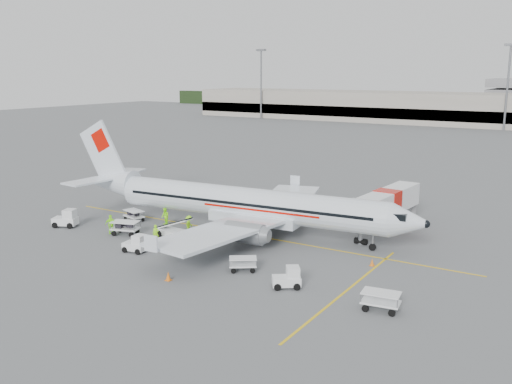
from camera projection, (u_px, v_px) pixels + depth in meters
ground at (245, 234)px, 54.83m from camera, size 360.00×360.00×0.00m
stripe_lead at (245, 234)px, 54.83m from camera, size 44.00×0.20×0.01m
stripe_cross at (348, 290)px, 40.96m from camera, size 0.20×20.00×0.01m
terminal_west at (360, 106)px, 182.56m from camera, size 110.00×22.00×9.00m
mast_west at (261, 85)px, 186.70m from camera, size 3.20×1.20×22.00m
mast_center at (507, 88)px, 148.03m from camera, size 3.20×1.20×22.00m
aircraft at (248, 182)px, 54.23m from camera, size 38.72×31.58×10.02m
jet_bridge at (387, 211)px, 55.64m from camera, size 3.97×15.55×4.04m
belt_loader at (175, 224)px, 53.43m from camera, size 5.07×2.20×2.68m
tug_fore at (286, 277)px, 41.18m from camera, size 2.35×2.13×1.58m
tug_mid at (135, 243)px, 49.35m from camera, size 2.15×1.40×1.56m
tug_aft at (65, 218)px, 57.30m from camera, size 2.68×2.16×1.81m
cart_loaded_a at (125, 228)px, 54.54m from camera, size 2.91×2.26×1.34m
cart_loaded_b at (134, 216)px, 59.51m from camera, size 2.54×1.91×1.18m
cart_empty_a at (243, 264)px, 44.66m from camera, size 2.46×2.23×1.11m
cart_empty_b at (381, 301)px, 37.26m from camera, size 2.64×1.77×1.28m
cone_nose at (372, 262)px, 45.90m from camera, size 0.38×0.38×0.62m
cone_port at (332, 210)px, 63.02m from camera, size 0.33×0.33×0.54m
cone_stbd at (168, 276)px, 42.68m from camera, size 0.43×0.43×0.70m
crew_a at (156, 233)px, 52.23m from camera, size 0.70×0.62×1.61m
crew_b at (165, 217)px, 57.89m from camera, size 1.09×1.00×1.80m
crew_c at (189, 225)px, 54.67m from camera, size 1.04×1.35×1.84m
crew_d at (111, 224)px, 54.79m from camera, size 1.17×1.02×1.89m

